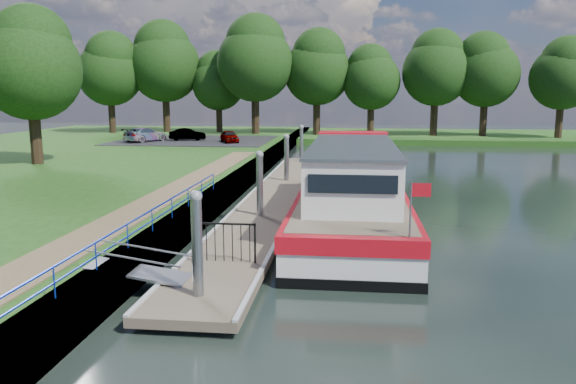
# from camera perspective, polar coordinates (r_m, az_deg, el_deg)

# --- Properties ---
(ground) EXTENTS (160.00, 160.00, 0.00)m
(ground) POSITION_cam_1_polar(r_m,az_deg,el_deg) (14.33, -8.49, -11.16)
(ground) COLOR black
(ground) RESTS_ON ground
(bank_edge) EXTENTS (1.10, 90.00, 0.78)m
(bank_edge) POSITION_cam_1_polar(r_m,az_deg,el_deg) (28.95, -5.74, 0.51)
(bank_edge) COLOR #473D2D
(bank_edge) RESTS_ON ground
(far_bank) EXTENTS (60.00, 18.00, 0.60)m
(far_bank) POSITION_cam_1_polar(r_m,az_deg,el_deg) (65.61, 13.98, 5.50)
(far_bank) COLOR #1C4313
(far_bank) RESTS_ON ground
(footpath) EXTENTS (1.60, 40.00, 0.05)m
(footpath) POSITION_cam_1_polar(r_m,az_deg,el_deg) (22.78, -14.06, -1.29)
(footpath) COLOR brown
(footpath) RESTS_ON riverbank
(carpark) EXTENTS (14.00, 12.00, 0.06)m
(carpark) POSITION_cam_1_polar(r_m,az_deg,el_deg) (53.11, -9.43, 5.21)
(carpark) COLOR black
(carpark) RESTS_ON riverbank
(blue_fence) EXTENTS (0.04, 18.04, 0.72)m
(blue_fence) POSITION_cam_1_polar(r_m,az_deg,el_deg) (17.53, -14.78, -2.97)
(blue_fence) COLOR #0C2DBF
(blue_fence) RESTS_ON riverbank
(pontoon) EXTENTS (2.50, 30.00, 0.56)m
(pontoon) POSITION_cam_1_polar(r_m,az_deg,el_deg) (26.60, -1.28, -0.73)
(pontoon) COLOR brown
(pontoon) RESTS_ON ground
(mooring_piles) EXTENTS (0.30, 27.30, 3.55)m
(mooring_piles) POSITION_cam_1_polar(r_m,az_deg,el_deg) (26.42, -1.29, 1.60)
(mooring_piles) COLOR gray
(mooring_piles) RESTS_ON ground
(gangway) EXTENTS (2.58, 1.00, 0.92)m
(gangway) POSITION_cam_1_polar(r_m,az_deg,el_deg) (15.14, -14.90, -7.72)
(gangway) COLOR #A5A8AD
(gangway) RESTS_ON ground
(gate_panel) EXTENTS (1.85, 0.05, 1.15)m
(gate_panel) POSITION_cam_1_polar(r_m,az_deg,el_deg) (16.02, -6.56, -4.52)
(gate_panel) COLOR black
(gate_panel) RESTS_ON ground
(barge) EXTENTS (4.36, 21.15, 4.78)m
(barge) POSITION_cam_1_polar(r_m,az_deg,el_deg) (24.92, 6.52, 0.58)
(barge) COLOR black
(barge) RESTS_ON ground
(horizon_trees) EXTENTS (54.38, 10.03, 12.87)m
(horizon_trees) POSITION_cam_1_polar(r_m,az_deg,el_deg) (61.85, 1.78, 12.63)
(horizon_trees) COLOR #332316
(horizon_trees) RESTS_ON ground
(bank_tree_a) EXTENTS (6.12, 6.12, 9.72)m
(bank_tree_a) POSITION_cam_1_polar(r_m,az_deg,el_deg) (38.39, -24.67, 11.94)
(bank_tree_a) COLOR #332316
(bank_tree_a) RESTS_ON riverbank
(car_a) EXTENTS (2.40, 3.35, 1.06)m
(car_a) POSITION_cam_1_polar(r_m,az_deg,el_deg) (50.14, -5.98, 5.65)
(car_a) COLOR #999999
(car_a) RESTS_ON carpark
(car_b) EXTENTS (3.50, 1.86, 1.09)m
(car_b) POSITION_cam_1_polar(r_m,az_deg,el_deg) (52.73, -10.18, 5.78)
(car_b) COLOR #999999
(car_b) RESTS_ON carpark
(car_c) EXTENTS (3.31, 4.69, 1.26)m
(car_c) POSITION_cam_1_polar(r_m,az_deg,el_deg) (52.28, -14.30, 5.69)
(car_c) COLOR #999999
(car_c) RESTS_ON carpark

